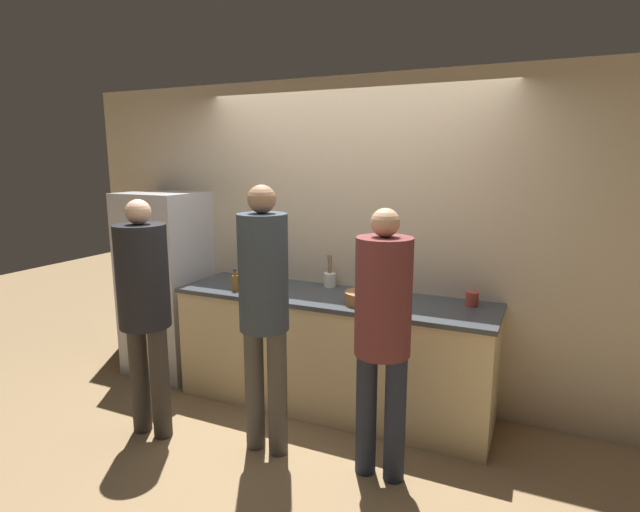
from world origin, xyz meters
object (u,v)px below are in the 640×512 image
object	(u,v)px
utensil_crock	(330,279)
bottle_amber	(235,282)
person_left	(144,298)
refrigerator	(167,283)
bottle_green	(379,280)
fruit_bowl	(364,298)
cup_black	(251,275)
person_right	(383,324)
cup_red	(472,299)
person_center	(264,300)

from	to	relation	value
utensil_crock	bottle_amber	world-z (taller)	utensil_crock
person_left	refrigerator	bearing A→B (deg)	124.47
person_left	bottle_amber	size ratio (longest dim) A/B	9.46
utensil_crock	bottle_green	world-z (taller)	utensil_crock
person_left	utensil_crock	xyz separation A→B (m)	(0.89, 1.16, -0.03)
refrigerator	fruit_bowl	xyz separation A→B (m)	(1.97, -0.15, 0.13)
bottle_amber	cup_black	size ratio (longest dim) A/B	1.87
person_right	bottle_amber	xyz separation A→B (m)	(-1.39, 0.51, -0.01)
person_right	person_left	bearing A→B (deg)	-172.66
fruit_bowl	cup_red	size ratio (longest dim) A/B	2.66
bottle_amber	cup_black	xyz separation A→B (m)	(-0.07, 0.35, -0.02)
person_left	cup_red	bearing A→B (deg)	27.89
person_right	cup_red	distance (m)	0.96
refrigerator	person_left	bearing A→B (deg)	-55.53
bottle_amber	bottle_green	world-z (taller)	bottle_green
person_left	utensil_crock	bearing A→B (deg)	52.49
utensil_crock	person_center	bearing A→B (deg)	-91.77
bottle_amber	cup_red	distance (m)	1.82
fruit_bowl	refrigerator	bearing A→B (deg)	175.73
bottle_green	cup_red	xyz separation A→B (m)	(0.73, -0.10, -0.04)
bottle_green	refrigerator	bearing A→B (deg)	-173.11
fruit_bowl	cup_black	distance (m)	1.16
refrigerator	person_left	world-z (taller)	person_left
fruit_bowl	cup_black	xyz separation A→B (m)	(-1.13, 0.27, 0.00)
refrigerator	fruit_bowl	bearing A→B (deg)	-4.27
person_left	bottle_green	xyz separation A→B (m)	(1.31, 1.19, -0.00)
person_right	cup_red	xyz separation A→B (m)	(0.39, 0.87, -0.02)
bottle_green	cup_black	xyz separation A→B (m)	(-1.12, -0.12, -0.04)
cup_black	fruit_bowl	bearing A→B (deg)	-13.28
refrigerator	bottle_amber	distance (m)	0.95
person_center	cup_black	bearing A→B (deg)	126.62
person_left	bottle_amber	world-z (taller)	person_left
person_left	bottle_amber	xyz separation A→B (m)	(0.26, 0.72, -0.02)
person_center	cup_black	distance (m)	1.13
utensil_crock	fruit_bowl	bearing A→B (deg)	-40.25
person_right	bottle_amber	distance (m)	1.48
person_center	cup_black	xyz separation A→B (m)	(-0.67, 0.91, -0.09)
cup_black	refrigerator	bearing A→B (deg)	-171.90
person_center	bottle_amber	distance (m)	0.82
refrigerator	person_center	bearing A→B (deg)	-27.42
person_center	bottle_amber	xyz separation A→B (m)	(-0.60, 0.56, -0.07)
fruit_bowl	person_center	bearing A→B (deg)	-125.65
utensil_crock	cup_black	distance (m)	0.71
utensil_crock	cup_black	xyz separation A→B (m)	(-0.70, -0.09, -0.02)
cup_red	refrigerator	bearing A→B (deg)	-177.18
refrigerator	cup_black	xyz separation A→B (m)	(0.84, 0.12, 0.13)
person_right	bottle_amber	world-z (taller)	person_right
person_center	refrigerator	bearing A→B (deg)	152.58
refrigerator	bottle_green	distance (m)	1.98
person_right	utensil_crock	xyz separation A→B (m)	(-0.76, 0.95, -0.01)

